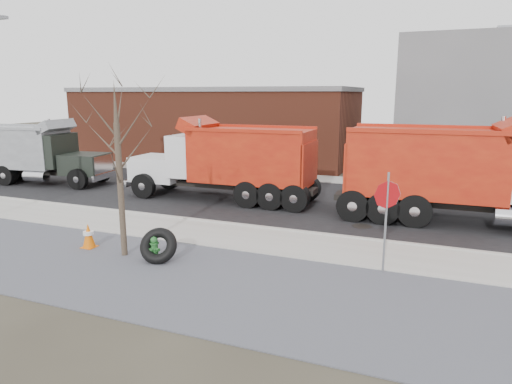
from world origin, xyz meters
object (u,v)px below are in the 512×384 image
at_px(truck_tire, 158,246).
at_px(dump_truck_red_b, 228,159).
at_px(fire_hydrant, 154,250).
at_px(stop_sign, 387,206).
at_px(dump_truck_grey, 35,151).
at_px(dump_truck_red_a, 463,171).

distance_m(truck_tire, dump_truck_red_b, 8.23).
bearing_deg(fire_hydrant, dump_truck_red_b, 118.67).
relative_size(truck_tire, stop_sign, 0.45).
relative_size(fire_hydrant, dump_truck_grey, 0.10).
bearing_deg(stop_sign, truck_tire, -177.76).
relative_size(truck_tire, dump_truck_grey, 0.16).
bearing_deg(truck_tire, stop_sign, 14.03).
distance_m(fire_hydrant, truck_tire, 0.21).
xyz_separation_m(fire_hydrant, truck_tire, (0.16, -0.01, 0.14)).
distance_m(stop_sign, dump_truck_red_b, 10.01).
height_order(dump_truck_red_a, dump_truck_red_b, dump_truck_red_a).
height_order(dump_truck_red_a, dump_truck_grey, dump_truck_red_a).
relative_size(truck_tire, dump_truck_red_a, 0.13).
relative_size(fire_hydrant, stop_sign, 0.27).
bearing_deg(fire_hydrant, dump_truck_red_a, 61.48).
distance_m(truck_tire, dump_truck_red_a, 11.39).
bearing_deg(dump_truck_red_b, stop_sign, 139.01).
height_order(truck_tire, stop_sign, stop_sign).
height_order(fire_hydrant, dump_truck_red_a, dump_truck_red_a).
relative_size(dump_truck_red_b, dump_truck_grey, 1.15).
xyz_separation_m(truck_tire, dump_truck_red_b, (-1.50, 7.96, 1.42)).
distance_m(fire_hydrant, stop_sign, 6.71).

